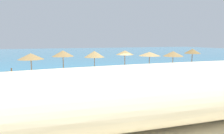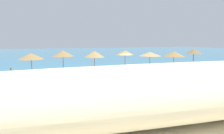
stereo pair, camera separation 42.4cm
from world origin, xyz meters
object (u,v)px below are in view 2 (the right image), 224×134
lounge_chair_1 (104,72)px  beach_umbrella_0 (31,56)px  beach_umbrella_1 (63,53)px  beach_umbrella_5 (174,54)px  beach_umbrella_2 (94,54)px  lounge_chair_0 (201,68)px  beach_umbrella_6 (194,51)px  beach_ball (11,87)px  cooler_box (133,79)px  beach_umbrella_4 (150,54)px  beach_umbrella_3 (125,53)px  wooden_signpost (11,77)px

lounge_chair_1 → beach_umbrella_0: bearing=72.8°
beach_umbrella_1 → beach_umbrella_0: bearing=-177.4°
beach_umbrella_1 → beach_umbrella_5: bearing=-1.1°
beach_umbrella_0 → beach_umbrella_2: (6.43, 0.08, 0.07)m
lounge_chair_0 → beach_umbrella_1: bearing=116.7°
beach_umbrella_0 → beach_umbrella_2: 6.43m
beach_umbrella_6 → beach_umbrella_2: bearing=178.6°
beach_umbrella_1 → beach_umbrella_5: beach_umbrella_1 is taller
lounge_chair_1 → beach_ball: bearing=95.7°
beach_umbrella_5 → cooler_box: 8.10m
lounge_chair_0 → cooler_box: (-10.75, -2.28, -0.26)m
beach_umbrella_4 → lounge_chair_1: 6.18m
lounge_chair_0 → cooler_box: 10.99m
beach_ball → beach_umbrella_1: bearing=39.7°
lounge_chair_0 → cooler_box: lounge_chair_0 is taller
beach_umbrella_1 → beach_umbrella_5: (13.62, -0.26, -0.33)m
beach_umbrella_4 → beach_umbrella_5: size_ratio=1.01×
beach_umbrella_0 → beach_umbrella_3: (10.06, 0.04, 0.15)m
beach_umbrella_5 → beach_ball: size_ratio=6.65×
cooler_box → beach_umbrella_0: bearing=161.0°
lounge_chair_1 → wooden_signpost: 9.22m
beach_umbrella_6 → beach_umbrella_4: bearing=178.5°
wooden_signpost → beach_ball: (-0.20, 0.55, -0.91)m
lounge_chair_0 → cooler_box: bearing=132.5°
beach_umbrella_2 → beach_ball: 8.81m
beach_umbrella_0 → beach_umbrella_6: 19.65m
beach_umbrella_1 → beach_umbrella_3: (6.99, -0.10, -0.06)m
beach_umbrella_0 → beach_umbrella_5: size_ratio=1.04×
beach_umbrella_5 → beach_ball: 18.43m
wooden_signpost → cooler_box: (10.65, 0.77, -0.96)m
beach_umbrella_5 → lounge_chair_0: bearing=-13.7°
beach_umbrella_0 → beach_umbrella_4: 13.27m
beach_umbrella_2 → lounge_chair_1: 2.29m
beach_umbrella_0 → lounge_chair_0: size_ratio=1.74×
beach_umbrella_4 → beach_umbrella_3: bearing=178.1°
beach_umbrella_2 → wooden_signpost: beach_umbrella_2 is taller
beach_ball → lounge_chair_1: bearing=19.0°
beach_umbrella_5 → lounge_chair_1: (-9.30, -0.38, -1.80)m
beach_umbrella_5 → cooler_box: (-7.14, -3.16, -2.13)m
beach_umbrella_6 → lounge_chair_1: bearing=-178.8°
beach_umbrella_4 → cooler_box: bearing=-139.2°
beach_umbrella_3 → beach_umbrella_5: bearing=-1.3°
beach_umbrella_0 → beach_umbrella_2: beach_umbrella_2 is taller
beach_umbrella_5 → cooler_box: bearing=-156.1°
beach_umbrella_5 → cooler_box: beach_umbrella_5 is taller
beach_umbrella_4 → lounge_chair_0: (7.03, -0.93, -1.93)m
lounge_chair_0 → lounge_chair_1: lounge_chair_1 is taller
beach_umbrella_4 → lounge_chair_0: bearing=-7.5°
beach_umbrella_5 → wooden_signpost: bearing=-167.5°
beach_umbrella_0 → lounge_chair_1: 7.66m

